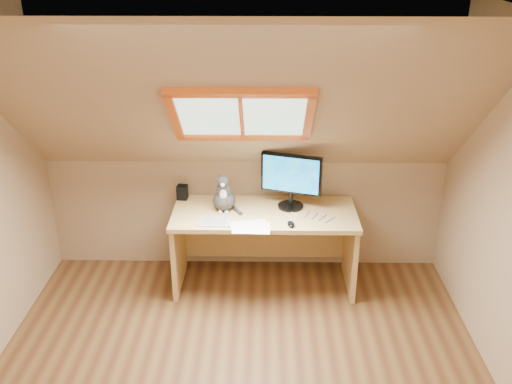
{
  "coord_description": "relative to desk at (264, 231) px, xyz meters",
  "views": [
    {
      "loc": [
        0.17,
        -2.9,
        2.75
      ],
      "look_at": [
        0.1,
        1.0,
        1.04
      ],
      "focal_mm": 40.0,
      "sensor_mm": 36.0,
      "label": 1
    }
  ],
  "objects": [
    {
      "name": "desk",
      "position": [
        0.0,
        0.0,
        0.0
      ],
      "size": [
        1.53,
        0.67,
        0.7
      ],
      "color": "tan",
      "rests_on": "ground"
    },
    {
      "name": "cables",
      "position": [
        0.35,
        -0.19,
        0.22
      ],
      "size": [
        0.51,
        0.26,
        0.01
      ],
      "color": "silver",
      "rests_on": "desk"
    },
    {
      "name": "desk_speaker",
      "position": [
        -0.72,
        0.18,
        0.28
      ],
      "size": [
        0.1,
        0.1,
        0.13
      ],
      "primitive_type": "cube",
      "rotation": [
        0.0,
        0.0,
        -0.12
      ],
      "color": "black",
      "rests_on": "desk"
    },
    {
      "name": "papers",
      "position": [
        -0.2,
        -0.33,
        0.22
      ],
      "size": [
        0.33,
        0.27,
        0.0
      ],
      "color": "white",
      "rests_on": "desk"
    },
    {
      "name": "monitor",
      "position": [
        0.22,
        0.02,
        0.49
      ],
      "size": [
        0.5,
        0.22,
        0.47
      ],
      "color": "black",
      "rests_on": "desk"
    },
    {
      "name": "cat",
      "position": [
        -0.34,
        -0.03,
        0.34
      ],
      "size": [
        0.19,
        0.23,
        0.35
      ],
      "color": "#393533",
      "rests_on": "desk"
    },
    {
      "name": "room_shell",
      "position": [
        -0.17,
        -1.54,
        0.95
      ],
      "size": [
        3.52,
        3.52,
        2.41
      ],
      "color": "tan",
      "rests_on": "ground"
    },
    {
      "name": "mouse",
      "position": [
        0.21,
        -0.32,
        0.23
      ],
      "size": [
        0.07,
        0.11,
        0.03
      ],
      "primitive_type": "ellipsoid",
      "rotation": [
        0.0,
        0.0,
        0.15
      ],
      "color": "black",
      "rests_on": "desk"
    },
    {
      "name": "graphics_tablet",
      "position": [
        -0.4,
        -0.27,
        0.22
      ],
      "size": [
        0.26,
        0.19,
        0.01
      ],
      "primitive_type": "cube",
      "rotation": [
        0.0,
        0.0,
        -0.02
      ],
      "color": "#B2B2B7",
      "rests_on": "desk"
    }
  ]
}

